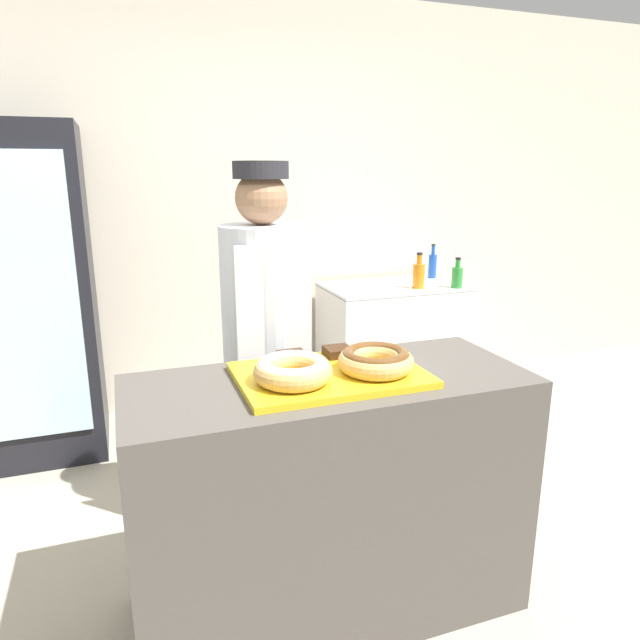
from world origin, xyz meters
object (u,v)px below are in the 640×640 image
donut_light_glaze (293,370)px  bottle_blue (432,265)px  serving_tray (330,375)px  bottle_orange (419,275)px  donut_chocolate_glaze (376,360)px  beverage_fridge (30,295)px  brownie_back_right (338,352)px  baker_person (266,347)px  bottle_green (457,276)px  brownie_back_left (292,357)px  chest_freezer (391,342)px

donut_light_glaze → bottle_blue: 2.55m
serving_tray → bottle_orange: size_ratio=2.61×
donut_chocolate_glaze → beverage_fridge: bearing=125.2°
brownie_back_right → beverage_fridge: size_ratio=0.05×
serving_tray → bottle_orange: 2.01m
donut_chocolate_glaze → donut_light_glaze: bearing=180.0°
baker_person → beverage_fridge: bearing=131.3°
donut_chocolate_glaze → bottle_orange: size_ratio=1.07×
bottle_green → brownie_back_left: bearing=-138.9°
serving_tray → baker_person: bearing=98.3°
serving_tray → bottle_orange: bottle_orange is taller
serving_tray → brownie_back_left: bearing=120.6°
brownie_back_left → brownie_back_right: (0.18, 0.00, 0.00)m
brownie_back_left → beverage_fridge: (-1.03, 1.59, -0.03)m
chest_freezer → baker_person: bearing=-135.5°
brownie_back_left → bottle_orange: bottle_orange is taller
donut_light_glaze → bottle_blue: size_ratio=1.04×
brownie_back_right → bottle_orange: size_ratio=0.40×
donut_light_glaze → bottle_orange: bearing=50.0°
beverage_fridge → bottle_orange: 2.36m
chest_freezer → donut_light_glaze: bearing=-125.3°
bottle_blue → donut_chocolate_glaze: bearing=-125.1°
beverage_fridge → bottle_green: beverage_fridge is taller
beverage_fridge → bottle_orange: beverage_fridge is taller
bottle_green → bottle_orange: bearing=164.4°
bottle_orange → bottle_green: (0.25, -0.07, -0.01)m
bottle_orange → bottle_green: size_ratio=1.17×
brownie_back_left → donut_chocolate_glaze: bearing=-40.5°
brownie_back_right → bottle_green: size_ratio=0.46×
donut_light_glaze → brownie_back_left: bearing=73.9°
donut_light_glaze → chest_freezer: bearing=54.7°
serving_tray → baker_person: (-0.08, 0.56, -0.06)m
serving_tray → bottle_green: 2.12m
brownie_back_right → bottle_orange: (1.14, 1.44, -0.03)m
baker_person → bottle_green: (1.56, 0.96, 0.04)m
baker_person → bottle_blue: bearing=39.8°
serving_tray → baker_person: size_ratio=0.39×
baker_person → beverage_fridge: size_ratio=0.89×
serving_tray → bottle_orange: bearing=52.3°
brownie_back_right → bottle_blue: bearing=50.7°
donut_chocolate_glaze → chest_freezer: donut_chocolate_glaze is taller
chest_freezer → brownie_back_right: bearing=-123.0°
beverage_fridge → chest_freezer: size_ratio=1.96×
serving_tray → donut_chocolate_glaze: (0.15, -0.05, 0.05)m
donut_light_glaze → bottle_orange: bottle_orange is taller
serving_tray → bottle_green: (1.48, 1.52, -0.02)m
bottle_blue → chest_freezer: bearing=-159.8°
beverage_fridge → bottle_green: (2.60, -0.22, -0.02)m
beverage_fridge → donut_light_glaze: bearing=-61.5°
donut_chocolate_glaze → beverage_fridge: (-1.27, 1.79, -0.05)m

